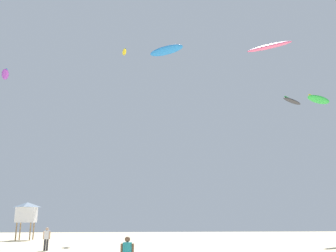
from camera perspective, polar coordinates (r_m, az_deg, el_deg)
person_midground at (r=29.70m, az=-18.34°, el=-16.05°), size 0.54×0.37×1.64m
lifeguard_tower at (r=45.79m, az=-21.08°, el=-12.36°), size 2.30×2.30×4.15m
kite_aloft_0 at (r=44.57m, az=-23.96°, el=7.35°), size 1.99×3.08×0.75m
kite_aloft_1 at (r=36.74m, az=15.40°, el=11.79°), size 4.18×3.54×0.82m
kite_aloft_2 at (r=45.58m, az=18.72°, el=3.69°), size 3.55×3.13×0.60m
kite_aloft_3 at (r=53.22m, az=-6.80°, el=11.35°), size 0.90×2.14×0.52m
kite_aloft_5 at (r=33.93m, az=22.36°, el=3.82°), size 3.11×2.37×0.55m
kite_aloft_6 at (r=43.28m, az=-0.28°, el=11.65°), size 4.27×3.73×0.87m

